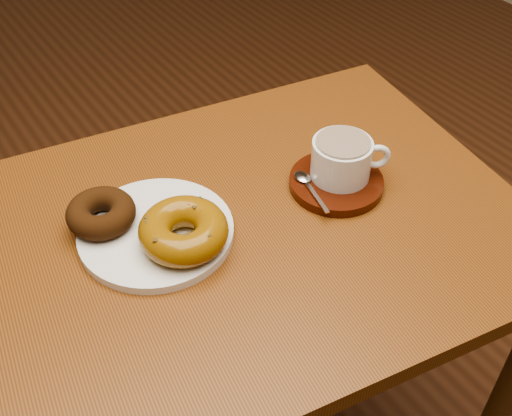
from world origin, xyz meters
TOP-DOWN VIEW (x-y plane):
  - cafe_table at (0.02, 0.04)m, footprint 0.93×0.75m
  - donut_plate at (-0.10, 0.09)m, footprint 0.31×0.31m
  - donut_cinnamon at (-0.16, 0.14)m, footprint 0.14×0.14m
  - donut_caramel at (-0.08, 0.04)m, footprint 0.14×0.14m
  - saucer at (0.19, 0.03)m, footprint 0.16×0.16m
  - coffee_cup at (0.20, 0.03)m, footprint 0.12×0.09m
  - teaspoon at (0.14, 0.05)m, footprint 0.03×0.10m

SIDE VIEW (x-z plane):
  - cafe_table at x=0.02m, z-range 0.27..1.06m
  - donut_plate at x=-0.10m, z-range 0.79..0.81m
  - saucer at x=0.19m, z-range 0.79..0.81m
  - teaspoon at x=0.14m, z-range 0.81..0.81m
  - donut_cinnamon at x=-0.16m, z-range 0.81..0.84m
  - donut_caramel at x=-0.08m, z-range 0.81..0.85m
  - coffee_cup at x=0.20m, z-range 0.81..0.87m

